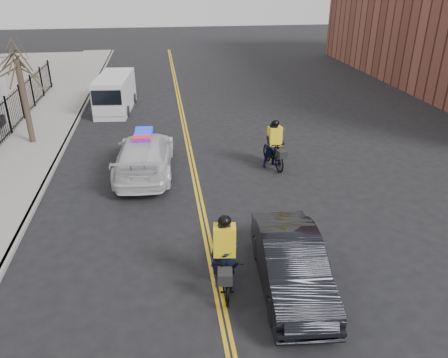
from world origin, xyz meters
The scene contains 11 objects.
ground centered at (0.00, 0.00, 0.00)m, with size 120.00×120.00×0.00m, color black.
center_line_left centered at (-0.08, 8.00, 0.01)m, with size 0.10×60.00×0.01m, color gold.
center_line_right centered at (0.08, 8.00, 0.01)m, with size 0.10×60.00×0.01m, color gold.
sidewalk centered at (-7.50, 8.00, 0.07)m, with size 3.00×60.00×0.15m, color gray.
curb centered at (-6.00, 8.00, 0.07)m, with size 0.20×60.00×0.15m, color gray.
street_tree centered at (-7.60, 10.00, 3.53)m, with size 3.20×3.20×4.80m.
police_cruiser centered at (-2.02, 5.81, 0.82)m, with size 2.65×5.77×1.80m.
dark_sedan centered at (1.95, -2.36, 0.75)m, with size 1.59×4.57×1.50m, color black.
cargo_van centered at (-3.97, 15.42, 1.02)m, with size 2.28×5.14×2.09m.
cyclist_near centered at (0.20, -2.04, 0.77)m, with size 1.07×2.33×2.21m.
cyclist_far centered at (3.50, 5.60, 0.85)m, with size 1.07×2.19×2.14m.
Camera 1 is at (-1.20, -11.44, 7.76)m, focal length 35.00 mm.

